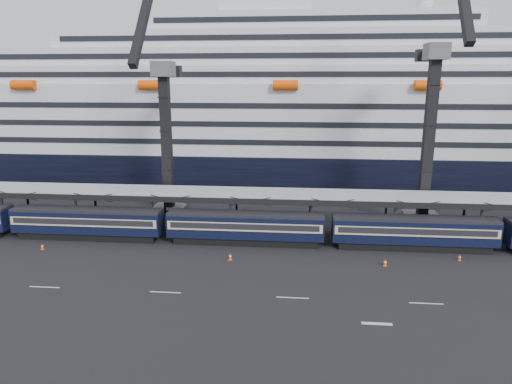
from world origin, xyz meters
TOP-DOWN VIEW (x-y plane):
  - ground at (0.00, 0.00)m, footprint 260.00×260.00m
  - lane_markings at (8.15, -5.23)m, footprint 111.00×4.27m
  - train at (-4.65, 10.00)m, footprint 133.05×3.00m
  - canopy at (0.00, 14.00)m, footprint 130.00×6.25m
  - cruise_ship at (-1.08, 45.99)m, footprint 214.09×28.84m
  - crane_dark_near at (-20.00, 18.59)m, footprint 4.50×17.75m
  - crane_dark_mid at (15.00, 17.59)m, footprint 4.50×18.24m
  - traffic_cone_b at (-31.76, 5.70)m, footprint 0.37×0.37m
  - traffic_cone_c at (-9.08, 4.53)m, footprint 0.43×0.43m
  - traffic_cone_d at (7.85, 4.36)m, footprint 0.42×0.42m
  - traffic_cone_e at (16.40, 6.76)m, footprint 0.36×0.36m

SIDE VIEW (x-z plane):
  - ground at x=0.00m, z-range 0.00..0.00m
  - lane_markings at x=8.15m, z-range 0.00..0.02m
  - traffic_cone_e at x=16.40m, z-range 0.00..0.72m
  - traffic_cone_b at x=-31.76m, z-range 0.00..0.74m
  - traffic_cone_d at x=7.85m, z-range -0.01..0.83m
  - traffic_cone_c at x=-9.08m, z-range -0.01..0.85m
  - train at x=-4.65m, z-range 0.18..4.23m
  - canopy at x=0.00m, z-range 2.49..8.01m
  - crane_dark_near at x=-20.00m, z-range -5.61..29.47m
  - cruise_ship at x=-1.08m, z-range -4.66..29.34m
  - crane_dark_mid at x=15.00m, z-range -6.46..33.18m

